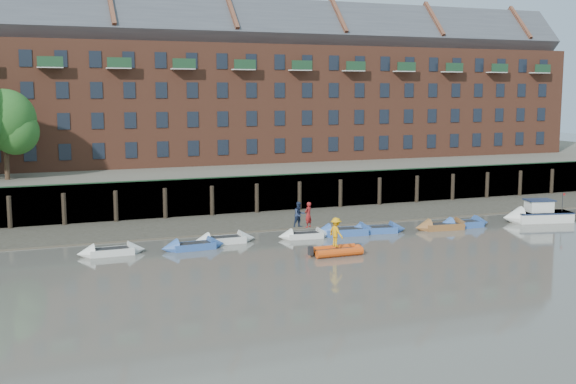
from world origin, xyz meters
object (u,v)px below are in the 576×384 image
rowboat_1 (193,246)px  motor_launch (532,215)px  person_rower_b (299,215)px  rowboat_0 (111,251)px  person_rower_a (308,215)px  rowboat_3 (305,235)px  rowboat_7 (463,224)px  rowboat_2 (224,240)px  person_rib_crew (336,232)px  rib_tender (338,251)px  rowboat_5 (377,230)px  rowboat_4 (345,232)px  rowboat_6 (443,226)px

rowboat_1 → motor_launch: 28.05m
motor_launch → person_rower_b: person_rower_b is taller
rowboat_0 → person_rower_a: size_ratio=2.37×
rowboat_0 → motor_launch: bearing=-1.6°
rowboat_0 → rowboat_1: rowboat_1 is taller
rowboat_3 → rowboat_7: bearing=2.7°
rowboat_0 → rowboat_3: 13.76m
person_rower_a → person_rower_b: 0.65m
rowboat_2 → person_rib_crew: (5.67, -6.24, 1.28)m
rowboat_0 → person_rower_a: (14.02, 0.39, 1.47)m
rowboat_2 → rib_tender: (5.85, -6.16, 0.04)m
rowboat_5 → rowboat_3: bearing=-171.4°
rowboat_2 → rowboat_4: 9.14m
rowboat_7 → person_rib_crew: (-13.36, -5.09, 1.28)m
person_rower_b → rib_tender: bearing=-98.0°
rowboat_0 → rowboat_2: 7.90m
rowboat_6 → motor_launch: motor_launch is taller
rowboat_7 → rowboat_4: bearing=176.0°
rowboat_0 → rowboat_6: bearing=-2.0°
rowboat_0 → person_rib_crew: person_rib_crew is taller
rowboat_3 → person_rower_a: person_rower_a is taller
rowboat_4 → person_rower_b: bearing=-178.7°
rowboat_3 → person_rower_b: person_rower_b is taller
rowboat_2 → person_rower_b: size_ratio=2.41×
rowboat_5 → motor_launch: 13.87m
rowboat_6 → person_rib_crew: 12.48m
motor_launch → person_rib_crew: (-19.88, -4.98, 0.92)m
rowboat_1 → rowboat_6: size_ratio=0.93×
rowboat_4 → motor_launch: bearing=4.1°
rowboat_5 → person_rower_b: person_rower_b is taller
person_rower_a → rowboat_7: bearing=144.4°
rowboat_1 → rowboat_3: bearing=1.4°
rib_tender → person_rower_b: 6.16m
rowboat_7 → person_rib_crew: 14.35m
rowboat_6 → person_rower_a: size_ratio=2.59×
rowboat_5 → rib_tender: bearing=-126.4°
motor_launch → person_rib_crew: bearing=26.8°
rowboat_3 → person_rower_a: 1.51m
rowboat_0 → rowboat_4: bearing=0.3°
rowboat_1 → person_rower_b: 8.29m
rowboat_0 → rowboat_4: rowboat_4 is taller
rowboat_5 → person_rower_a: person_rower_a is taller
rowboat_3 → rowboat_5: bearing=4.3°
rowboat_4 → person_rower_a: person_rower_a is taller
rowboat_1 → rowboat_5: size_ratio=0.96×
rowboat_7 → person_rib_crew: person_rib_crew is taller
person_rower_a → rowboat_5: bearing=146.1°
rowboat_0 → motor_launch: 33.40m
rowboat_4 → rowboat_3: bearing=-174.1°
rowboat_4 → person_rib_crew: 6.81m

